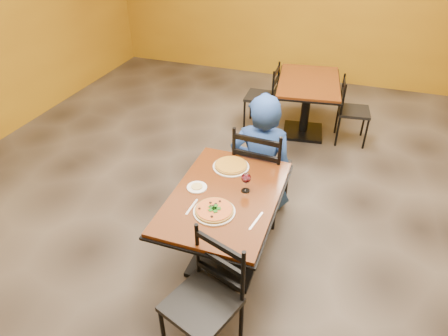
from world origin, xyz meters
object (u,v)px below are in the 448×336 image
at_px(wine_glass, 246,182).
at_px(table_main, 225,213).
at_px(pizza_main, 214,210).
at_px(diner, 262,154).
at_px(pizza_far, 231,165).
at_px(plate_main, 214,212).
at_px(side_plate, 197,187).
at_px(table_second, 307,95).
at_px(chair_main_far, 262,169).
at_px(plate_far, 231,167).
at_px(chair_main_near, 201,305).
at_px(chair_second_left, 261,97).
at_px(chair_second_right, 354,112).

bearing_deg(wine_glass, table_main, -144.77).
relative_size(pizza_main, wine_glass, 1.58).
distance_m(diner, wine_glass, 0.79).
bearing_deg(pizza_far, plate_main, -83.38).
height_order(diner, side_plate, diner).
bearing_deg(pizza_far, table_second, 81.61).
height_order(table_main, plate_main, plate_main).
bearing_deg(table_main, pizza_far, 101.73).
bearing_deg(table_main, chair_main_far, 82.39).
relative_size(table_second, plate_far, 4.00).
relative_size(diner, pizza_main, 4.39).
xyz_separation_m(chair_main_near, diner, (-0.04, 1.66, 0.16)).
relative_size(chair_second_left, wine_glass, 4.89).
height_order(chair_main_near, plate_main, chair_main_near).
bearing_deg(chair_second_right, pizza_main, 155.38).
relative_size(plate_main, pizza_main, 1.09).
height_order(table_main, diner, diner).
relative_size(table_second, plate_main, 4.00).
bearing_deg(plate_main, side_plate, 135.35).
distance_m(diner, plate_main, 1.09).
bearing_deg(plate_main, wine_glass, 65.87).
height_order(plate_far, side_plate, same).
xyz_separation_m(chair_main_near, wine_glass, (0.02, 0.90, 0.38)).
height_order(chair_main_far, plate_far, chair_main_far).
distance_m(chair_main_near, chair_main_far, 1.57).
xyz_separation_m(chair_main_far, side_plate, (-0.34, -0.76, 0.25)).
xyz_separation_m(pizza_main, wine_glass, (0.14, 0.32, 0.07)).
relative_size(chair_main_far, pizza_main, 3.58).
xyz_separation_m(pizza_far, wine_glass, (0.21, -0.27, 0.07)).
bearing_deg(chair_main_far, table_main, 86.03).
distance_m(pizza_far, wine_glass, 0.35).
relative_size(chair_main_far, chair_second_right, 1.22).
distance_m(chair_main_far, chair_second_left, 1.82).
relative_size(diner, pizza_far, 4.45).
bearing_deg(table_second, side_plate, -100.82).
bearing_deg(plate_far, table_second, 81.61).
bearing_deg(chair_second_left, table_main, 6.22).
distance_m(table_second, wine_glass, 2.44).
bearing_deg(chair_second_right, chair_main_far, 149.71).
xyz_separation_m(table_second, wine_glass, (-0.11, -2.42, 0.29)).
bearing_deg(pizza_far, side_plate, -114.18).
xyz_separation_m(chair_main_near, pizza_main, (-0.12, 0.58, 0.31)).
bearing_deg(wine_glass, table_second, 87.50).
xyz_separation_m(table_main, pizza_main, (-0.01, -0.22, 0.21)).
height_order(chair_second_left, wine_glass, wine_glass).
relative_size(chair_second_left, pizza_far, 3.14).
xyz_separation_m(chair_second_left, plate_far, (0.29, -2.15, 0.32)).
bearing_deg(plate_main, table_main, 87.99).
bearing_deg(chair_main_far, wine_glass, 96.43).
bearing_deg(chair_second_right, table_second, 82.63).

